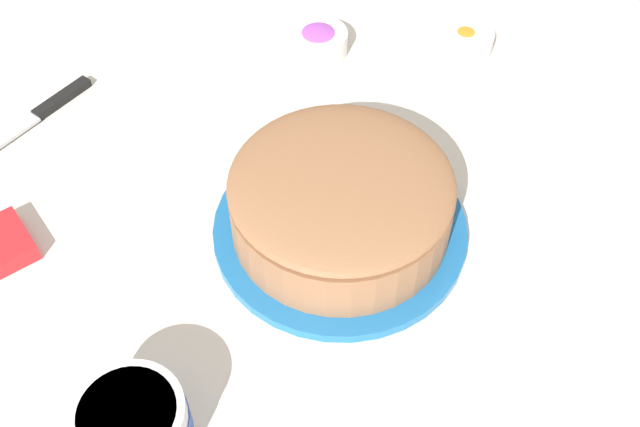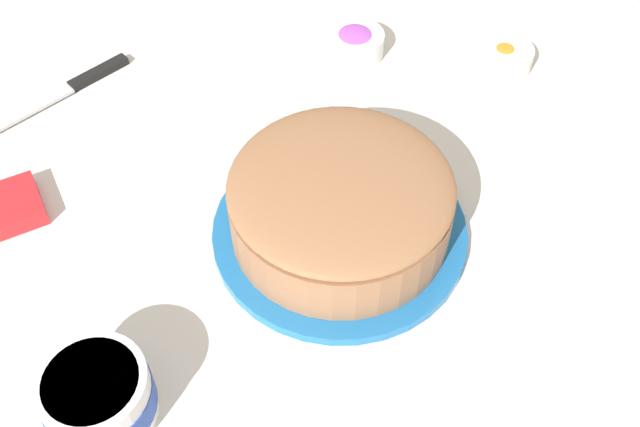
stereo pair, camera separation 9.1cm
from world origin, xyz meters
name	(u,v)px [view 2 (the right image)]	position (x,y,z in m)	size (l,w,h in m)	color
ground_plane	(310,229)	(0.00, 0.00, 0.00)	(1.54, 1.54, 0.00)	silver
frosted_cake	(340,209)	(-0.03, 0.02, 0.05)	(0.31, 0.31, 0.11)	#1E6BB2
frosting_tub	(98,396)	(0.27, 0.17, 0.04)	(0.11, 0.11, 0.07)	white
spreading_knife	(70,88)	(0.26, -0.35, 0.01)	(0.22, 0.12, 0.01)	silver
sprinkle_bowl_rainbow	(355,42)	(-0.17, -0.31, 0.02)	(0.09, 0.09, 0.04)	white
sprinkle_bowl_orange	(503,56)	(-0.37, -0.21, 0.02)	(0.09, 0.09, 0.03)	white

